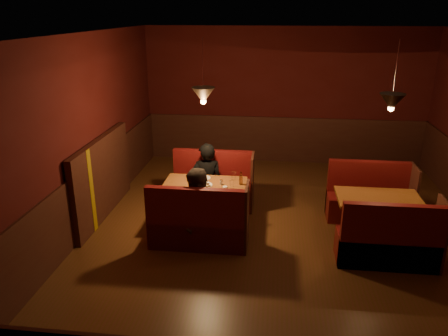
# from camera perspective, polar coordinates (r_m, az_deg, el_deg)

# --- Properties ---
(room) EXTENTS (6.02, 7.02, 2.92)m
(room) POSITION_cam_1_polar(r_m,az_deg,el_deg) (6.30, 5.61, -0.05)
(room) COLOR #5D2F1C
(room) RESTS_ON ground
(main_table) EXTENTS (1.27, 0.77, 0.89)m
(main_table) POSITION_cam_1_polar(r_m,az_deg,el_deg) (6.78, -2.41, -3.28)
(main_table) COLOR brown
(main_table) RESTS_ON ground
(main_bench_far) EXTENTS (1.40, 0.50, 0.95)m
(main_bench_far) POSITION_cam_1_polar(r_m,az_deg,el_deg) (7.52, -1.41, -2.70)
(main_bench_far) COLOR #550A0D
(main_bench_far) RESTS_ON ground
(main_bench_near) EXTENTS (1.40, 0.50, 0.95)m
(main_bench_near) POSITION_cam_1_polar(r_m,az_deg,el_deg) (6.23, -3.31, -7.75)
(main_bench_near) COLOR #550A0D
(main_bench_near) RESTS_ON ground
(second_table) EXTENTS (1.18, 0.76, 0.67)m
(second_table) POSITION_cam_1_polar(r_m,az_deg,el_deg) (6.72, 19.44, -4.99)
(second_table) COLOR brown
(second_table) RESTS_ON ground
(second_bench_far) EXTENTS (1.31, 0.49, 0.93)m
(second_bench_far) POSITION_cam_1_polar(r_m,az_deg,el_deg) (7.43, 18.39, -4.10)
(second_bench_far) COLOR #550A0D
(second_bench_far) RESTS_ON ground
(second_bench_near) EXTENTS (1.31, 0.49, 0.93)m
(second_bench_near) POSITION_cam_1_polar(r_m,az_deg,el_deg) (6.19, 20.80, -9.38)
(second_bench_near) COLOR #550A0D
(second_bench_near) RESTS_ON ground
(diner_a) EXTENTS (0.60, 0.45, 1.49)m
(diner_a) POSITION_cam_1_polar(r_m,az_deg,el_deg) (7.28, -2.29, 0.27)
(diner_a) COLOR black
(diner_a) RESTS_ON ground
(diner_b) EXTENTS (0.75, 0.59, 1.50)m
(diner_b) POSITION_cam_1_polar(r_m,az_deg,el_deg) (6.11, -3.18, -3.73)
(diner_b) COLOR #302621
(diner_b) RESTS_ON ground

